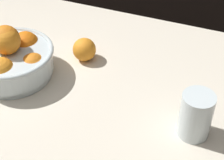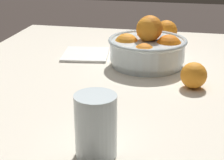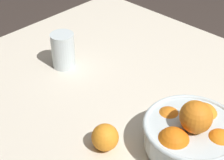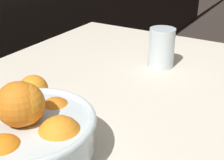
# 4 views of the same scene
# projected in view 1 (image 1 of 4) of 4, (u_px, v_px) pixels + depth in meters

# --- Properties ---
(dining_table) EXTENTS (1.32, 1.03, 0.77)m
(dining_table) POSITION_uv_depth(u_px,v_px,m) (68.00, 125.00, 1.04)
(dining_table) COLOR beige
(dining_table) RESTS_ON ground_plane
(fruit_bowl) EXTENTS (0.25, 0.25, 0.16)m
(fruit_bowl) POSITION_uv_depth(u_px,v_px,m) (11.00, 58.00, 1.06)
(fruit_bowl) COLOR silver
(fruit_bowl) RESTS_ON dining_table
(juice_glass) EXTENTS (0.08, 0.08, 0.12)m
(juice_glass) POSITION_uv_depth(u_px,v_px,m) (195.00, 117.00, 0.89)
(juice_glass) COLOR #F4A314
(juice_glass) RESTS_ON dining_table
(orange_loose_near_bowl) EXTENTS (0.07, 0.07, 0.07)m
(orange_loose_near_bowl) POSITION_uv_depth(u_px,v_px,m) (84.00, 49.00, 1.13)
(orange_loose_near_bowl) COLOR orange
(orange_loose_near_bowl) RESTS_ON dining_table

